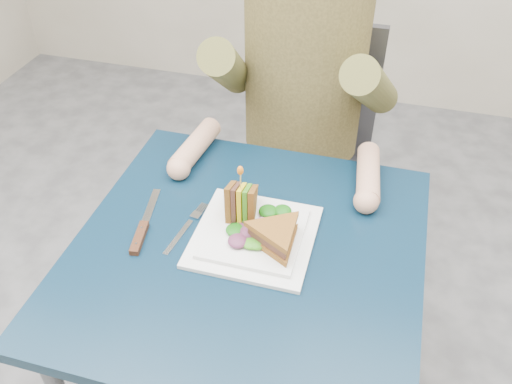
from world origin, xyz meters
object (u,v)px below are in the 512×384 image
(sandwich_flat, at_px, (276,236))
(sandwich_upright, at_px, (241,203))
(chair, at_px, (305,146))
(knife, at_px, (142,232))
(plate, at_px, (254,235))
(table, at_px, (247,272))
(diner, at_px, (304,56))
(fork, at_px, (185,229))

(sandwich_flat, bearing_deg, sandwich_upright, 144.48)
(chair, bearing_deg, knife, -108.66)
(chair, xyz_separation_m, knife, (-0.24, -0.70, 0.20))
(plate, relative_size, sandwich_upright, 1.75)
(table, bearing_deg, chair, 90.00)
(diner, bearing_deg, table, -90.00)
(sandwich_upright, distance_m, knife, 0.23)
(sandwich_flat, xyz_separation_m, fork, (-0.21, 0.01, -0.04))
(diner, relative_size, fork, 4.16)
(diner, bearing_deg, sandwich_flat, -83.56)
(plate, bearing_deg, sandwich_flat, -24.44)
(plate, bearing_deg, fork, -173.95)
(chair, bearing_deg, fork, -102.64)
(plate, bearing_deg, diner, 90.88)
(plate, bearing_deg, knife, -167.58)
(diner, height_order, plate, diner)
(diner, distance_m, plate, 0.56)
(table, xyz_separation_m, knife, (-0.24, -0.02, 0.09))
(chair, relative_size, sandwich_upright, 6.27)
(diner, bearing_deg, plate, -89.12)
(sandwich_flat, distance_m, sandwich_upright, 0.12)
(table, height_order, knife, knife)
(chair, distance_m, plate, 0.68)
(table, relative_size, chair, 0.81)
(chair, relative_size, knife, 4.22)
(table, xyz_separation_m, sandwich_flat, (0.06, 0.01, 0.12))
(sandwich_flat, relative_size, sandwich_upright, 1.30)
(table, height_order, fork, fork)
(diner, height_order, knife, diner)
(table, bearing_deg, sandwich_upright, 114.60)
(fork, bearing_deg, sandwich_flat, -2.25)
(plate, distance_m, knife, 0.25)
(sandwich_flat, height_order, knife, sandwich_flat)
(sandwich_upright, bearing_deg, chair, 86.69)
(chair, xyz_separation_m, diner, (-0.00, -0.11, 0.37))
(diner, distance_m, sandwich_upright, 0.51)
(sandwich_upright, bearing_deg, knife, -153.89)
(table, distance_m, plate, 0.09)
(chair, height_order, sandwich_upright, chair)
(plate, bearing_deg, table, -104.83)
(sandwich_flat, bearing_deg, fork, 177.75)
(chair, height_order, knife, chair)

